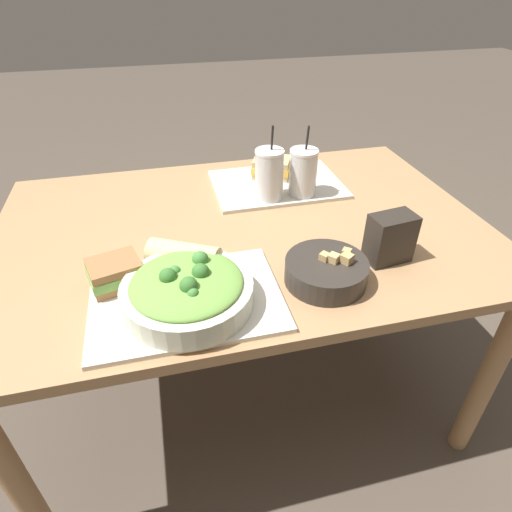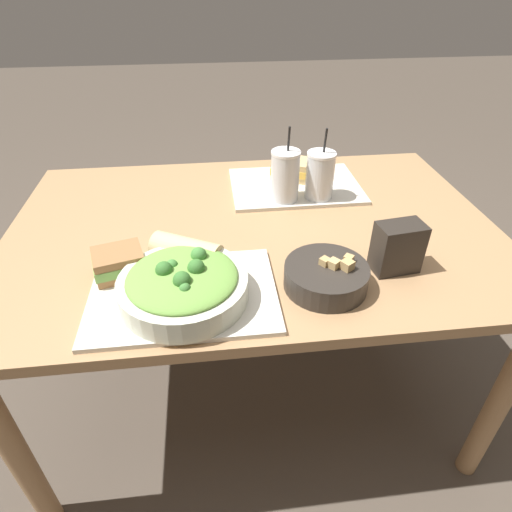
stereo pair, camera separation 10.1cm
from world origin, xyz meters
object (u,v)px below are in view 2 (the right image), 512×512
(drink_cup_dark, at_px, (285,177))
(drink_cup_red, at_px, (320,177))
(chip_bag, at_px, (398,247))
(sandwich_near, at_px, (119,263))
(salad_bowl, at_px, (183,284))
(sandwich_far, at_px, (291,169))
(soup_bowl, at_px, (326,276))
(baguette_near, at_px, (187,252))

(drink_cup_dark, height_order, drink_cup_red, drink_cup_dark)
(chip_bag, bearing_deg, drink_cup_dark, 111.61)
(sandwich_near, bearing_deg, drink_cup_red, 15.09)
(salad_bowl, bearing_deg, sandwich_far, 59.37)
(soup_bowl, bearing_deg, sandwich_far, 87.52)
(salad_bowl, height_order, baguette_near, salad_bowl)
(baguette_near, bearing_deg, salad_bowl, -154.19)
(salad_bowl, height_order, drink_cup_red, drink_cup_red)
(drink_cup_red, xyz_separation_m, chip_bag, (0.10, -0.38, -0.02))
(salad_bowl, bearing_deg, soup_bowl, 3.03)
(baguette_near, height_order, chip_bag, chip_bag)
(drink_cup_dark, xyz_separation_m, chip_bag, (0.21, -0.38, -0.02))
(soup_bowl, bearing_deg, baguette_near, 160.99)
(drink_cup_dark, bearing_deg, sandwich_far, 71.86)
(salad_bowl, height_order, sandwich_far, salad_bowl)
(soup_bowl, height_order, sandwich_far, soup_bowl)
(chip_bag, bearing_deg, drink_cup_red, 97.51)
(sandwich_far, bearing_deg, drink_cup_dark, -84.46)
(drink_cup_dark, bearing_deg, chip_bag, -60.77)
(baguette_near, distance_m, drink_cup_red, 0.52)
(soup_bowl, relative_size, drink_cup_dark, 0.85)
(baguette_near, bearing_deg, sandwich_far, -7.43)
(drink_cup_red, bearing_deg, baguette_near, -142.13)
(drink_cup_red, distance_m, chip_bag, 0.40)
(baguette_near, bearing_deg, sandwich_near, 125.82)
(sandwich_near, relative_size, drink_cup_dark, 0.60)
(sandwich_far, bearing_deg, sandwich_near, -112.46)
(soup_bowl, height_order, drink_cup_dark, drink_cup_dark)
(sandwich_near, height_order, baguette_near, baguette_near)
(sandwich_near, distance_m, chip_bag, 0.68)
(sandwich_near, bearing_deg, soup_bowl, -26.15)
(sandwich_far, bearing_deg, baguette_near, -102.76)
(soup_bowl, distance_m, sandwich_near, 0.50)
(sandwich_near, relative_size, chip_bag, 1.10)
(baguette_near, xyz_separation_m, chip_bag, (0.51, -0.06, 0.02))
(baguette_near, height_order, drink_cup_dark, drink_cup_dark)
(sandwich_near, bearing_deg, chip_bag, -19.15)
(soup_bowl, height_order, sandwich_near, soup_bowl)
(sandwich_near, relative_size, sandwich_far, 0.90)
(drink_cup_dark, xyz_separation_m, drink_cup_red, (0.11, 0.00, -0.00))
(baguette_near, xyz_separation_m, drink_cup_red, (0.41, 0.32, 0.03))
(soup_bowl, height_order, chip_bag, chip_bag)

